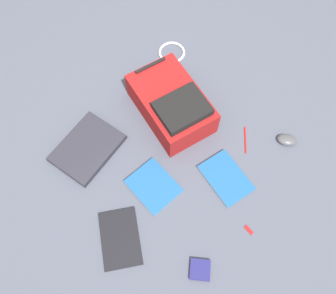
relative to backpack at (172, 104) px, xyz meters
The scene contains 11 objects.
ground_plane 0.29m from the backpack, 142.20° to the right, with size 3.68×3.68×0.00m, color #4C5160.
backpack is the anchor object (origin of this frame).
laptop 0.48m from the backpack, 158.33° to the left, with size 0.36×0.29×0.03m.
book_comic 0.43m from the backpack, 150.31° to the right, with size 0.21×0.25×0.02m.
book_blue 0.46m from the backpack, 102.84° to the right, with size 0.23×0.29×0.02m.
book_red 0.71m from the backpack, 157.64° to the right, with size 0.30×0.32×0.02m.
computer_mouse 0.61m from the backpack, 63.94° to the right, with size 0.07×0.10×0.03m, color #4C4C51.
cable_coil 0.41m from the backpack, 41.69° to the left, with size 0.15×0.15×0.01m, color silver.
pen_black 0.42m from the backpack, 71.10° to the right, with size 0.01×0.01×0.15m, color red.
earbud_pouch 0.81m from the backpack, 129.45° to the right, with size 0.09×0.09×0.02m, color navy.
usb_stick 0.72m from the backpack, 108.51° to the right, with size 0.02×0.05×0.01m, color #B21919.
Camera 1 is at (-0.52, -0.47, 1.69)m, focal length 38.92 mm.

